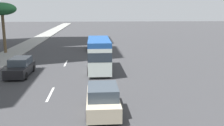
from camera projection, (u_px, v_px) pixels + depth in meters
The scene contains 9 objects.
ground_plane at pixel (70, 54), 34.87m from camera, with size 198.00×198.00×0.00m, color #38383A.
sidewalk_right at pixel (10, 55), 34.25m from camera, with size 162.00×3.51×0.15m, color gray.
lane_stripe_mid at pixel (50, 94), 18.46m from camera, with size 3.20×0.16×0.01m, color silver.
lane_stripe_far at pixel (66, 63), 29.12m from camera, with size 3.20×0.16×0.01m, color silver.
car_lead at pixel (20, 67), 23.70m from camera, with size 4.63×1.87×1.66m.
car_fourth at pixel (94, 45), 38.95m from camera, with size 4.54×1.81×1.64m.
car_fifth at pixel (103, 100), 15.10m from camera, with size 4.31×1.95×1.69m.
minibus_sixth at pixel (99, 54), 25.24m from camera, with size 6.78×2.27×3.22m.
palm_tree at pixel (2, 10), 34.41m from camera, with size 3.81×3.81×6.87m.
Camera 1 is at (-3.20, -3.16, 6.04)m, focal length 40.64 mm.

